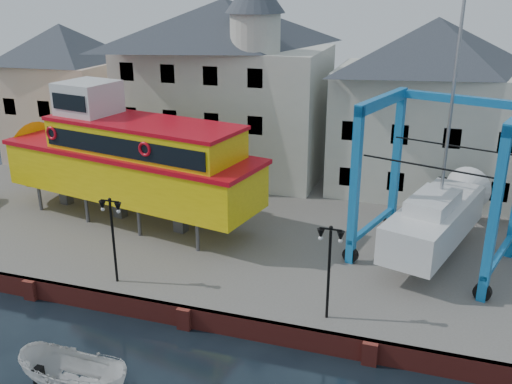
% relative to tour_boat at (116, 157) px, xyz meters
% --- Properties ---
extents(ground, '(140.00, 140.00, 0.00)m').
position_rel_tour_boat_xyz_m(ground, '(7.89, -8.17, -4.74)').
color(ground, black).
rests_on(ground, ground).
extents(hardstanding, '(44.00, 22.00, 1.00)m').
position_rel_tour_boat_xyz_m(hardstanding, '(7.89, 2.83, -4.24)').
color(hardstanding, '#605B54').
rests_on(hardstanding, ground).
extents(quay_wall, '(44.00, 0.47, 1.00)m').
position_rel_tour_boat_xyz_m(quay_wall, '(7.89, -8.07, -4.24)').
color(quay_wall, maroon).
rests_on(quay_wall, ground).
extents(building_pink, '(8.00, 7.00, 10.30)m').
position_rel_tour_boat_xyz_m(building_pink, '(-10.11, 9.83, 1.41)').
color(building_pink, beige).
rests_on(building_pink, hardstanding).
extents(building_white_main, '(14.00, 8.30, 14.00)m').
position_rel_tour_boat_xyz_m(building_white_main, '(3.02, 10.22, 2.60)').
color(building_white_main, beige).
rests_on(building_white_main, hardstanding).
extents(building_white_right, '(12.00, 8.00, 11.20)m').
position_rel_tour_boat_xyz_m(building_white_right, '(16.89, 10.83, 1.86)').
color(building_white_right, beige).
rests_on(building_white_right, hardstanding).
extents(lamp_post_left, '(1.12, 0.32, 4.20)m').
position_rel_tour_boat_xyz_m(lamp_post_left, '(3.89, -6.97, -0.57)').
color(lamp_post_left, black).
rests_on(lamp_post_left, hardstanding).
extents(lamp_post_right, '(1.12, 0.32, 4.20)m').
position_rel_tour_boat_xyz_m(lamp_post_right, '(13.89, -6.97, -0.57)').
color(lamp_post_right, black).
rests_on(lamp_post_right, hardstanding).
extents(tour_boat, '(18.70, 7.73, 7.93)m').
position_rel_tour_boat_xyz_m(tour_boat, '(0.00, 0.00, 0.00)').
color(tour_boat, '#59595E').
rests_on(tour_boat, hardstanding).
extents(travel_lift, '(8.48, 10.50, 15.39)m').
position_rel_tour_boat_xyz_m(travel_lift, '(18.11, 0.83, -1.18)').
color(travel_lift, '#0E5CA9').
rests_on(travel_lift, hardstanding).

